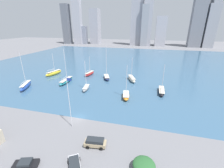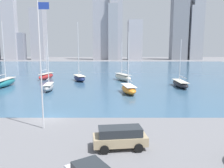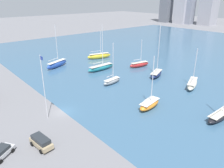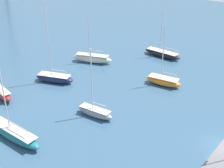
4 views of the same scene
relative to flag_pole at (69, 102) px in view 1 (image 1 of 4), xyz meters
name	(u,v)px [view 1 (image 1 of 4)]	position (x,y,z in m)	size (l,w,h in m)	color
ground_plane	(78,118)	(-0.30, 3.82, -7.30)	(500.00, 500.00, 0.00)	slate
harbor_water	(123,63)	(-0.30, 73.82, -7.29)	(180.00, 140.00, 0.00)	#385B7A
flag_pole	(69,102)	(0.00, 0.00, 0.00)	(1.24, 0.14, 13.59)	silver
yard_shrub	(144,165)	(18.77, -8.43, -5.87)	(4.07, 4.07, 2.21)	#4C3823
distant_city_skyline	(146,22)	(9.09, 173.88, 20.93)	(188.10, 20.24, 74.24)	slate
sailboat_black	(162,91)	(23.60, 27.54, -6.48)	(2.49, 9.57, 11.06)	black
sailboat_red	(89,74)	(-11.94, 40.88, -6.32)	(3.41, 8.26, 9.84)	#B72828
sailboat_orange	(126,96)	(10.89, 19.79, -6.36)	(3.58, 7.45, 12.08)	orange
sailboat_blue	(26,86)	(-31.04, 18.19, -6.09)	(5.47, 10.08, 14.84)	#284CA8
sailboat_yellow	(54,73)	(-30.46, 36.80, -6.15)	(4.57, 10.18, 11.29)	yellow
sailboat_gray	(86,88)	(-6.03, 22.86, -6.42)	(2.66, 6.82, 11.94)	gray
sailboat_teal	(66,81)	(-18.11, 28.19, -6.30)	(2.60, 11.05, 15.21)	#1E757F
sailboat_navy	(107,77)	(-1.64, 37.68, -6.36)	(5.40, 8.36, 16.19)	#19234C
sailboat_cream	(132,79)	(10.57, 38.37, -6.28)	(5.69, 9.41, 10.87)	beige
parked_wagon_silver	(75,164)	(6.41, -10.93, -6.44)	(4.07, 4.74, 1.57)	#B7B7BC
parked_sedan_black	(26,164)	(-2.43, -13.06, -6.54)	(4.86, 3.34, 1.47)	black
parked_suv_tan	(95,142)	(8.25, -4.98, -6.24)	(4.90, 2.65, 1.94)	tan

